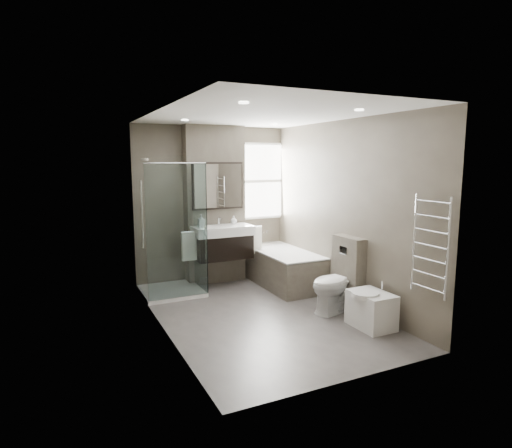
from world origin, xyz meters
TOP-DOWN VIEW (x-y plane):
  - room at (0.00, 0.00)m, footprint 2.70×3.90m
  - vanity_pier at (0.00, 1.77)m, footprint 1.00×0.25m
  - vanity at (0.00, 1.43)m, footprint 0.95×0.47m
  - mirror_cabinet at (0.00, 1.61)m, footprint 0.86×0.08m
  - towel_left at (-0.56, 1.40)m, footprint 0.24×0.06m
  - towel_right at (0.56, 1.40)m, footprint 0.24×0.06m
  - shower_enclosure at (-0.75, 1.35)m, footprint 0.90×0.90m
  - bathtub at (0.92, 1.10)m, footprint 0.75×1.60m
  - window at (0.90, 1.88)m, footprint 0.98×0.06m
  - toilet at (0.97, -0.31)m, footprint 0.86×0.61m
  - cistern_box at (1.21, -0.25)m, footprint 0.19×0.55m
  - bidet at (1.01, -0.96)m, footprint 0.47×0.55m
  - towel_radiator at (1.25, -1.60)m, footprint 0.03×0.49m
  - soap_bottle_a at (-0.35, 1.41)m, footprint 0.09×0.10m
  - soap_bottle_b at (0.24, 1.54)m, footprint 0.11×0.11m

SIDE VIEW (x-z plane):
  - bidet at x=1.01m, z-range -0.05..0.51m
  - bathtub at x=0.92m, z-range 0.03..0.60m
  - toilet at x=0.97m, z-range 0.00..0.79m
  - shower_enclosure at x=-0.75m, z-range -0.51..1.49m
  - cistern_box at x=1.21m, z-range 0.00..1.00m
  - towel_left at x=-0.56m, z-range 0.50..0.94m
  - towel_right at x=0.56m, z-range 0.50..0.94m
  - vanity at x=0.00m, z-range 0.41..1.07m
  - soap_bottle_b at x=0.24m, z-range 1.00..1.14m
  - soap_bottle_a at x=-0.35m, z-range 1.00..1.21m
  - towel_radiator at x=1.25m, z-range 0.57..1.67m
  - room at x=0.00m, z-range -0.05..2.65m
  - vanity_pier at x=0.00m, z-range 0.00..2.60m
  - mirror_cabinet at x=0.00m, z-range 1.25..2.01m
  - window at x=0.90m, z-range 1.01..2.34m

